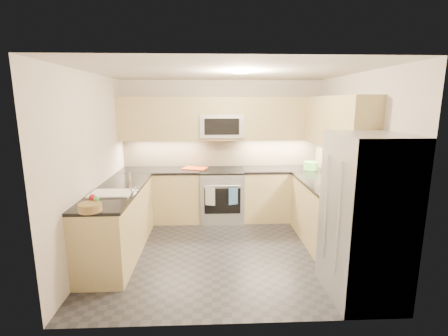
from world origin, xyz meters
The scene contains 36 objects.
floor centered at (0.00, 0.00, 0.00)m, with size 3.60×3.20×0.00m, color #232328.
ceiling centered at (0.00, 0.00, 2.50)m, with size 3.60×3.20×0.02m, color beige.
wall_back centered at (0.00, 1.60, 1.25)m, with size 3.60×0.02×2.50m, color beige.
wall_front centered at (0.00, -1.60, 1.25)m, with size 3.60×0.02×2.50m, color beige.
wall_left centered at (-1.80, 0.00, 1.25)m, with size 0.02×3.20×2.50m, color beige.
wall_right centered at (1.80, 0.00, 1.25)m, with size 0.02×3.20×2.50m, color beige.
base_cab_back_left centered at (-1.09, 1.30, 0.45)m, with size 1.42×0.60×0.90m, color tan.
base_cab_back_right centered at (1.09, 1.30, 0.45)m, with size 1.42×0.60×0.90m, color tan.
base_cab_right centered at (1.50, 0.15, 0.45)m, with size 0.60×1.70×0.90m, color tan.
base_cab_peninsula centered at (-1.50, 0.00, 0.45)m, with size 0.60×2.00×0.90m, color tan.
countertop_back_left centered at (-1.09, 1.30, 0.92)m, with size 1.42×0.63×0.04m, color black.
countertop_back_right centered at (1.09, 1.30, 0.92)m, with size 1.42×0.63×0.04m, color black.
countertop_right centered at (1.50, 0.15, 0.92)m, with size 0.63×1.70×0.04m, color black.
countertop_peninsula centered at (-1.50, 0.00, 0.92)m, with size 0.63×2.00×0.04m, color black.
upper_cab_back centered at (0.00, 1.43, 1.83)m, with size 3.60×0.35×0.75m, color tan.
upper_cab_right centered at (1.62, 0.28, 1.83)m, with size 0.35×1.95×0.75m, color tan.
backsplash_back centered at (0.00, 1.60, 1.20)m, with size 3.60×0.01×0.51m, color tan.
backsplash_right centered at (1.80, 0.45, 1.20)m, with size 0.01×2.30×0.51m, color tan.
gas_range centered at (0.00, 1.28, 0.46)m, with size 0.76×0.65×0.91m, color #999CA1.
range_cooktop centered at (0.00, 1.28, 0.92)m, with size 0.76×0.65×0.03m, color black.
oven_door_glass centered at (0.00, 0.95, 0.45)m, with size 0.62×0.02×0.45m, color black.
oven_handle centered at (0.00, 0.93, 0.72)m, with size 0.02×0.02×0.60m, color #B2B5BA.
microwave centered at (0.00, 1.40, 1.70)m, with size 0.76×0.40×0.40m, color #A8ABB0.
microwave_door centered at (0.00, 1.20, 1.70)m, with size 0.60×0.01×0.28m, color black.
refrigerator centered at (1.45, -1.15, 0.90)m, with size 0.70×0.90×1.80m, color #A5A8AD.
fridge_handle_left centered at (1.08, -1.33, 0.95)m, with size 0.02×0.02×1.20m, color #B2B5BA.
fridge_handle_right centered at (1.08, -0.97, 0.95)m, with size 0.02×0.02×1.20m, color #B2B5BA.
sink_basin centered at (-1.50, -0.25, 0.88)m, with size 0.52×0.38×0.16m, color white.
faucet centered at (-1.24, -0.25, 1.08)m, with size 0.03×0.03×0.28m, color silver.
utensil_bowl centered at (1.58, 1.18, 1.01)m, with size 0.25×0.25×0.14m, color #66C454.
cutting_board centered at (-0.48, 1.35, 0.95)m, with size 0.41×0.29×0.01m, color red.
fruit_basket centered at (-1.52, -0.94, 0.99)m, with size 0.25×0.25×0.09m, color olive.
fruit_apple centered at (-1.54, -0.80, 1.05)m, with size 0.08×0.08×0.08m, color #B1141B.
fruit_pear centered at (-1.48, -0.84, 1.05)m, with size 0.06×0.06×0.06m, color #4CB250.
dish_towel_check centered at (-0.21, 0.91, 0.55)m, with size 0.17×0.01×0.32m, color silver.
dish_towel_blue centered at (0.18, 0.91, 0.55)m, with size 0.16×0.01×0.30m, color #345C8F.
Camera 1 is at (-0.21, -4.38, 2.11)m, focal length 26.00 mm.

